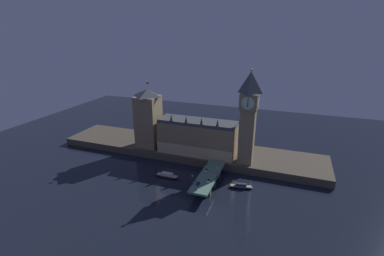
# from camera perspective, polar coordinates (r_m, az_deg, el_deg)

# --- Properties ---
(ground_plane) EXTENTS (400.00, 400.00, 0.00)m
(ground_plane) POSITION_cam_1_polar(r_m,az_deg,el_deg) (204.23, -4.66, -9.37)
(ground_plane) COLOR black
(embankment) EXTENTS (220.00, 42.00, 5.81)m
(embankment) POSITION_cam_1_polar(r_m,az_deg,el_deg) (235.14, -0.72, -4.47)
(embankment) COLOR #4C4438
(embankment) RESTS_ON ground_plane
(parliament_hall) EXTENTS (60.55, 19.77, 32.40)m
(parliament_hall) POSITION_cam_1_polar(r_m,az_deg,el_deg) (217.85, 1.09, -1.81)
(parliament_hall) COLOR #8E7A56
(parliament_hall) RESTS_ON embankment
(clock_tower) EXTENTS (12.57, 12.68, 68.25)m
(clock_tower) POSITION_cam_1_polar(r_m,az_deg,el_deg) (198.50, 11.48, 2.58)
(clock_tower) COLOR #8E7A56
(clock_tower) RESTS_ON embankment
(victoria_tower) EXTENTS (18.10, 18.10, 54.02)m
(victoria_tower) POSITION_cam_1_polar(r_m,az_deg,el_deg) (231.12, -8.95, 2.01)
(victoria_tower) COLOR #8E7A56
(victoria_tower) RESTS_ON embankment
(bridge) EXTENTS (12.24, 46.00, 7.30)m
(bridge) POSITION_cam_1_polar(r_m,az_deg,el_deg) (188.10, 3.33, -10.28)
(bridge) COLOR slate
(bridge) RESTS_ON ground_plane
(car_northbound_lead) EXTENTS (1.92, 4.28, 1.56)m
(car_northbound_lead) POSITION_cam_1_polar(r_m,az_deg,el_deg) (191.67, 3.03, -8.65)
(car_northbound_lead) COLOR silver
(car_northbound_lead) RESTS_ON bridge
(car_northbound_trail) EXTENTS (1.93, 3.81, 1.34)m
(car_northbound_trail) POSITION_cam_1_polar(r_m,az_deg,el_deg) (176.59, 1.24, -11.31)
(car_northbound_trail) COLOR navy
(car_northbound_trail) RESTS_ON bridge
(car_southbound_lead) EXTENTS (2.07, 4.11, 1.49)m
(car_southbound_lead) POSITION_cam_1_polar(r_m,az_deg,el_deg) (179.86, 3.49, -10.70)
(car_southbound_lead) COLOR white
(car_southbound_lead) RESTS_ON bridge
(pedestrian_near_rail) EXTENTS (0.38, 0.38, 1.57)m
(pedestrian_near_rail) POSITION_cam_1_polar(r_m,az_deg,el_deg) (179.20, 0.66, -10.74)
(pedestrian_near_rail) COLOR black
(pedestrian_near_rail) RESTS_ON bridge
(pedestrian_mid_walk) EXTENTS (0.38, 0.38, 1.69)m
(pedestrian_mid_walk) POSITION_cam_1_polar(r_m,az_deg,el_deg) (182.96, 4.73, -10.10)
(pedestrian_mid_walk) COLOR black
(pedestrian_mid_walk) RESTS_ON bridge
(pedestrian_far_rail) EXTENTS (0.38, 0.38, 1.58)m
(pedestrian_far_rail) POSITION_cam_1_polar(r_m,az_deg,el_deg) (199.81, 3.04, -7.38)
(pedestrian_far_rail) COLOR black
(pedestrian_far_rail) RESTS_ON bridge
(street_lamp_near) EXTENTS (1.34, 0.60, 6.73)m
(street_lamp_near) POSITION_cam_1_polar(r_m,az_deg,el_deg) (174.31, 0.09, -10.38)
(street_lamp_near) COLOR #2D3333
(street_lamp_near) RESTS_ON bridge
(street_lamp_mid) EXTENTS (1.34, 0.60, 7.03)m
(street_lamp_mid) POSITION_cam_1_polar(r_m,az_deg,el_deg) (183.55, 5.12, -8.76)
(street_lamp_mid) COLOR #2D3333
(street_lamp_mid) RESTS_ON bridge
(street_lamp_far) EXTENTS (1.34, 0.60, 7.27)m
(street_lamp_far) POSITION_cam_1_polar(r_m,az_deg,el_deg) (198.90, 3.01, -6.32)
(street_lamp_far) COLOR #2D3333
(street_lamp_far) RESTS_ON bridge
(boat_upstream) EXTENTS (17.33, 4.62, 3.52)m
(boat_upstream) POSITION_cam_1_polar(r_m,az_deg,el_deg) (199.49, -5.12, -9.71)
(boat_upstream) COLOR #28282D
(boat_upstream) RESTS_ON ground_plane
(boat_downstream) EXTENTS (16.02, 6.44, 3.39)m
(boat_downstream) POSITION_cam_1_polar(r_m,az_deg,el_deg) (189.23, 10.01, -11.71)
(boat_downstream) COLOR #1E2842
(boat_downstream) RESTS_ON ground_plane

